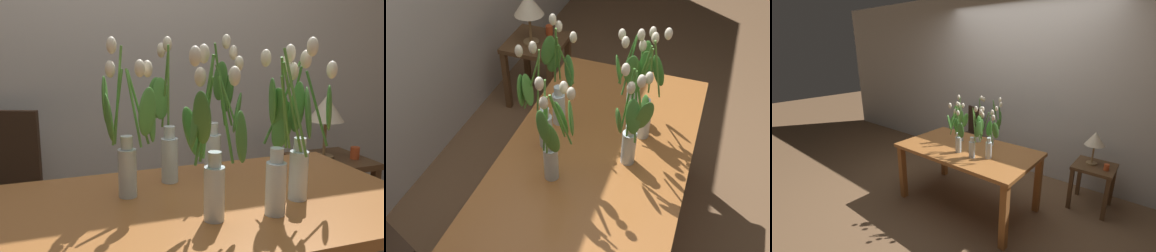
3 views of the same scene
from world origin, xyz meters
TOP-DOWN VIEW (x-y plane):
  - ground_plane at (0.00, 0.00)m, footprint 18.00×18.00m
  - room_wall_rear at (0.00, 1.35)m, footprint 9.00×0.10m
  - dining_table at (0.00, 0.00)m, footprint 1.60×0.90m
  - tulip_vase_0 at (0.34, -0.08)m, footprint 0.28×0.19m
  - tulip_vase_1 at (-0.02, -0.17)m, footprint 0.23×0.19m
  - tulip_vase_2 at (0.20, 0.27)m, footprint 0.18×0.19m
  - tulip_vase_3 at (0.24, -0.16)m, footprint 0.16×0.21m
  - tulip_vase_4 at (-0.03, 0.29)m, footprint 0.10×0.16m
  - tulip_vase_5 at (-0.22, 0.13)m, footprint 0.21×0.15m
  - dining_chair at (-0.73, 1.02)m, footprint 0.52×0.52m
  - side_table at (1.22, 0.88)m, footprint 0.44×0.44m
  - table_lamp at (1.18, 0.90)m, footprint 0.22×0.22m
  - pillar_candle at (1.35, 0.82)m, footprint 0.06×0.06m

SIDE VIEW (x-z plane):
  - ground_plane at x=0.00m, z-range 0.00..0.00m
  - side_table at x=1.22m, z-range 0.16..0.71m
  - dining_chair at x=-0.73m, z-range 0.06..0.99m
  - pillar_candle at x=1.35m, z-range 0.55..0.62m
  - dining_table at x=0.00m, z-range 0.28..1.02m
  - table_lamp at x=1.18m, z-range 0.66..1.06m
  - tulip_vase_4 at x=-0.03m, z-range 0.64..1.22m
  - tulip_vase_0 at x=0.34m, z-range 0.68..1.22m
  - tulip_vase_2 at x=0.20m, z-range 0.66..1.25m
  - tulip_vase_1 at x=-0.02m, z-range 0.69..1.25m
  - tulip_vase_5 at x=-0.22m, z-range 0.68..1.26m
  - tulip_vase_3 at x=0.24m, z-range 0.68..1.27m
  - room_wall_rear at x=0.00m, z-range 0.00..2.70m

